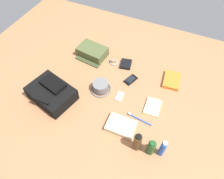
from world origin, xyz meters
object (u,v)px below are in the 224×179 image
Objects in this scene: paperback_novel at (172,80)px; deodorant_spray at (163,148)px; backpack at (52,93)px; shampoo_bottle at (151,148)px; cologne_bottle at (137,142)px; media_player at (120,96)px; toiletry_pouch at (92,52)px; notepad at (153,107)px; wristwatch at (113,62)px; folded_towel at (121,126)px; bucket_hat at (101,87)px; cell_phone at (131,80)px; toothbrush at (138,118)px; wallet at (126,64)px.

deodorant_spray is at bearing 98.13° from paperback_novel.
shampoo_bottle is at bearing 173.00° from backpack.
paperback_novel is (-0.07, -0.64, -0.07)m from cologne_bottle.
cologne_bottle is at bearing 128.42° from media_player.
notepad is at bearing 155.13° from toiletry_pouch.
toiletry_pouch is 0.21m from wristwatch.
media_player is (-0.47, -0.22, -0.05)m from backpack.
folded_towel is at bearing 133.09° from toiletry_pouch.
toiletry_pouch is 1.37× the size of paperback_novel.
toiletry_pouch is 3.01× the size of media_player.
bucket_hat is 1.87× the size of media_player.
toothbrush reaches higher than cell_phone.
backpack is at bearing -1.64° from folded_towel.
toothbrush is at bearing 147.80° from media_player.
backpack is 0.67m from wallet.
paperback_novel is at bearing -145.85° from backpack.
cologne_bottle reaches higher than shampoo_bottle.
paperback_novel is at bearing -105.09° from notepad.
bucket_hat is 0.17m from media_player.
deodorant_spray reaches higher than cologne_bottle.
cologne_bottle reaches higher than notepad.
deodorant_spray reaches higher than media_player.
cell_phone is at bearing 113.49° from wallet.
backpack is 0.76m from notepad.
backpack is 0.54m from toiletry_pouch.
cell_phone is at bearing -94.99° from media_player.
folded_towel is at bearing 139.28° from bucket_hat.
shampoo_bottle is 0.71× the size of paperback_novel.
toothbrush is at bearing -128.02° from folded_towel.
notepad is (-0.35, 0.32, -0.00)m from wallet.
paperback_novel reaches higher than media_player.
paperback_novel is at bearing 179.90° from toiletry_pouch.
paperback_novel is 0.52m from wristwatch.
shampoo_bottle reaches higher than bucket_hat.
folded_towel is (-0.09, 0.42, 0.01)m from cell_phone.
shampoo_bottle is (-0.51, 0.32, 0.03)m from bucket_hat.
deodorant_spray is 1.22× the size of shampoo_bottle.
backpack is at bearing 34.15° from paperback_novel.
deodorant_spray is 0.16m from cologne_bottle.
folded_towel is (0.30, -0.07, -0.06)m from deodorant_spray.
bucket_hat is 0.83× the size of folded_towel.
bucket_hat is 0.60m from shampoo_bottle.
deodorant_spray is (-0.82, 0.62, 0.04)m from toiletry_pouch.
wallet is (-0.08, -0.33, -0.02)m from bucket_hat.
toothbrush is at bearing 109.77° from wallet.
wristwatch is (0.21, -0.12, -0.00)m from cell_phone.
wristwatch is at bearing -48.00° from toothbrush.
toiletry_pouch is 0.44m from cell_phone.
cell_phone is 1.43× the size of media_player.
toiletry_pouch is 2.42× the size of wallet.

